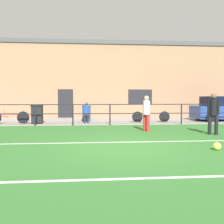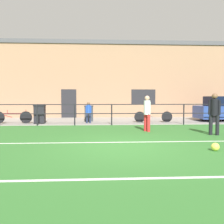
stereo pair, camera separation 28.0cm
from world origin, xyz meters
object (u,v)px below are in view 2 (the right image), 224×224
object	(u,v)px
spectator_child	(89,111)
trash_bin_1	(40,114)
player_striker	(147,111)
bicycle_parked_1	(153,117)
trash_bin_0	(89,113)
player_goalkeeper	(214,111)
bicycle_parked_2	(12,117)
soccer_ball_match	(215,147)

from	to	relation	value
spectator_child	trash_bin_1	bearing A→B (deg)	-5.73
player_striker	bicycle_parked_1	bearing A→B (deg)	-41.26
player_striker	trash_bin_0	bearing A→B (deg)	5.95
player_goalkeeper	player_striker	bearing A→B (deg)	1.22
trash_bin_0	trash_bin_1	distance (m)	2.98
bicycle_parked_2	trash_bin_1	size ratio (longest dim) A/B	2.10
spectator_child	bicycle_parked_2	xyz separation A→B (m)	(-4.37, 0.14, -0.34)
spectator_child	player_striker	bearing A→B (deg)	123.23
player_striker	bicycle_parked_1	world-z (taller)	player_striker
player_striker	bicycle_parked_2	xyz separation A→B (m)	(-7.08, 3.65, -0.52)
trash_bin_0	bicycle_parked_2	bearing A→B (deg)	-166.98
spectator_child	player_goalkeeper	bearing A→B (deg)	133.47
player_striker	spectator_child	size ratio (longest dim) A/B	1.30
player_goalkeeper	bicycle_parked_2	xyz separation A→B (m)	(-9.57, 4.83, -0.57)
soccer_ball_match	trash_bin_0	bearing A→B (deg)	113.89
spectator_child	bicycle_parked_2	distance (m)	4.39
player_striker	trash_bin_1	world-z (taller)	player_striker
soccer_ball_match	spectator_child	bearing A→B (deg)	116.89
soccer_ball_match	bicycle_parked_1	bearing A→B (deg)	89.92
player_goalkeeper	soccer_ball_match	bearing A→B (deg)	91.59
soccer_ball_match	trash_bin_1	bearing A→B (deg)	130.98
player_striker	spectator_child	distance (m)	4.44
player_striker	soccer_ball_match	xyz separation A→B (m)	(1.13, -4.07, -0.79)
player_striker	trash_bin_0	size ratio (longest dim) A/B	1.61
player_goalkeeper	trash_bin_1	size ratio (longest dim) A/B	1.57
soccer_ball_match	bicycle_parked_2	bearing A→B (deg)	136.80
bicycle_parked_2	trash_bin_1	xyz separation A→B (m)	(1.58, -0.07, 0.18)
soccer_ball_match	bicycle_parked_1	size ratio (longest dim) A/B	0.10
soccer_ball_match	bicycle_parked_1	xyz separation A→B (m)	(0.01, 7.86, 0.24)
trash_bin_0	soccer_ball_match	bearing A→B (deg)	-66.11
bicycle_parked_2	spectator_child	bearing A→B (deg)	-1.79
bicycle_parked_1	trash_bin_1	xyz separation A→B (m)	(-6.65, -0.22, 0.20)
player_goalkeeper	bicycle_parked_2	bearing A→B (deg)	-0.13
soccer_ball_match	trash_bin_0	distance (m)	9.55
player_striker	bicycle_parked_2	world-z (taller)	player_striker
bicycle_parked_2	player_striker	bearing A→B (deg)	-27.25
spectator_child	bicycle_parked_1	world-z (taller)	spectator_child
soccer_ball_match	player_striker	bearing A→B (deg)	105.58
trash_bin_0	bicycle_parked_1	bearing A→B (deg)	-12.57
player_goalkeeper	player_striker	xyz separation A→B (m)	(-2.48, 1.18, -0.05)
trash_bin_0	player_goalkeeper	bearing A→B (deg)	-48.22
spectator_child	trash_bin_1	distance (m)	2.80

